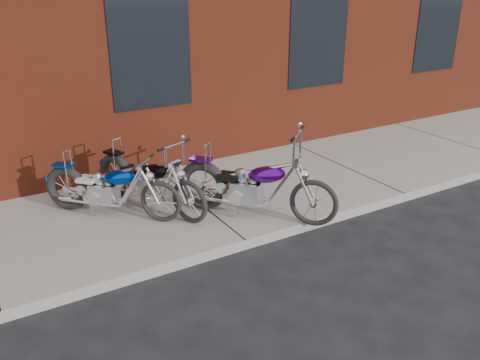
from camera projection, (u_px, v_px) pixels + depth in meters
ground at (245, 250)px, 6.77m from camera, size 120.00×120.00×0.00m
sidewalk at (196, 204)px, 7.94m from camera, size 22.00×3.00×0.15m
chopper_purple at (252, 189)px, 7.23m from camera, size 1.60×1.90×1.33m
chopper_blue at (109, 190)px, 7.29m from camera, size 1.55×1.62×0.93m
chopper_third at (148, 183)px, 7.52m from camera, size 0.94×2.08×1.12m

